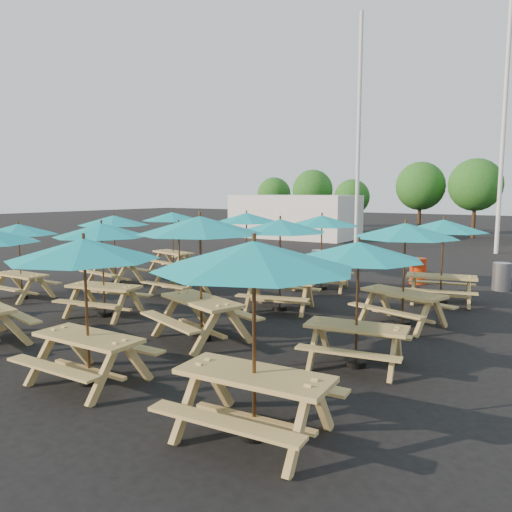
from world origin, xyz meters
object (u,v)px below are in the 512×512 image
Objects in this scene: picnic_unit_15 at (444,230)px; waste_bin_2 at (319,262)px; picnic_unit_7 at (247,221)px; picnic_unit_8 at (84,256)px; picnic_unit_3 at (172,219)px; picnic_unit_14 at (405,235)px; picnic_unit_1 at (18,233)px; picnic_unit_2 at (114,224)px; waste_bin_3 at (418,271)px; picnic_unit_6 at (179,231)px; picnic_unit_10 at (280,230)px; picnic_unit_9 at (200,231)px; picnic_unit_5 at (102,234)px; picnic_unit_13 at (358,257)px; waste_bin_4 at (501,277)px; waste_bin_1 at (261,257)px; picnic_unit_11 at (322,224)px; picnic_unit_12 at (254,265)px; waste_bin_0 at (247,255)px.

picnic_unit_15 is 6.00m from waste_bin_2.
picnic_unit_8 is (3.28, -9.04, -0.00)m from picnic_unit_7.
picnic_unit_3 is 0.94× the size of picnic_unit_14.
picnic_unit_1 is 0.90× the size of picnic_unit_2.
waste_bin_2 is 1.00× the size of waste_bin_3.
picnic_unit_6 is at bearing 117.95° from picnic_unit_8.
picnic_unit_10 reaches higher than picnic_unit_6.
picnic_unit_5 is at bearing -165.37° from picnic_unit_9.
picnic_unit_1 is at bearing -79.55° from picnic_unit_3.
picnic_unit_3 is at bearing 139.02° from picnic_unit_13.
waste_bin_2 is 6.17m from waste_bin_4.
picnic_unit_10 is (6.35, -0.12, 0.06)m from picnic_unit_2.
picnic_unit_14 is (9.86, 3.14, 0.18)m from picnic_unit_1.
picnic_unit_2 is at bearing -108.43° from waste_bin_1.
picnic_unit_11 is 0.98× the size of picnic_unit_14.
waste_bin_3 is (1.87, 5.68, -1.63)m from picnic_unit_10.
picnic_unit_10 reaches higher than waste_bin_1.
picnic_unit_13 is 0.93× the size of picnic_unit_15.
waste_bin_1 is (-7.67, 8.72, -1.49)m from picnic_unit_13.
picnic_unit_12 is 3.13× the size of waste_bin_2.
picnic_unit_14 is at bearing 14.31° from picnic_unit_5.
picnic_unit_9 is 3.77× the size of waste_bin_4.
picnic_unit_10 reaches higher than picnic_unit_1.
picnic_unit_7 is 0.94× the size of picnic_unit_15.
picnic_unit_6 is 4.47m from picnic_unit_9.
picnic_unit_13 is 10.19m from waste_bin_2.
picnic_unit_2 is 0.88× the size of picnic_unit_11.
picnic_unit_6 is (3.05, -0.25, -0.10)m from picnic_unit_2.
picnic_unit_6 is at bearing -32.10° from picnic_unit_3.
waste_bin_4 is (1.07, 8.83, -1.49)m from picnic_unit_13.
picnic_unit_1 is at bearing -92.83° from picnic_unit_2.
picnic_unit_3 is at bearing 140.07° from picnic_unit_10.
picnic_unit_6 is 0.79× the size of picnic_unit_14.
picnic_unit_5 is 1.02× the size of picnic_unit_12.
picnic_unit_13 reaches higher than waste_bin_4.
picnic_unit_5 reaches higher than picnic_unit_1.
waste_bin_1 is (-7.65, 2.80, -1.58)m from picnic_unit_15.
picnic_unit_12 is at bearing -83.52° from waste_bin_3.
picnic_unit_12 reaches higher than picnic_unit_10.
picnic_unit_14 is (6.29, 3.16, 0.05)m from picnic_unit_5.
picnic_unit_9 is 3.77× the size of waste_bin_2.
picnic_unit_14 is (3.08, 0.25, -0.00)m from picnic_unit_10.
picnic_unit_5 is at bearing -120.66° from waste_bin_3.
waste_bin_2 is (2.57, -0.02, 0.00)m from waste_bin_1.
waste_bin_0 is at bearing 74.51° from picnic_unit_3.
picnic_unit_3 is 0.99× the size of picnic_unit_15.
waste_bin_3 is (-1.37, 8.51, -1.49)m from picnic_unit_13.
picnic_unit_9 is at bearing 88.44° from picnic_unit_8.
waste_bin_2 is (-1.85, 5.87, -1.63)m from picnic_unit_10.
picnic_unit_6 is 0.71× the size of picnic_unit_9.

